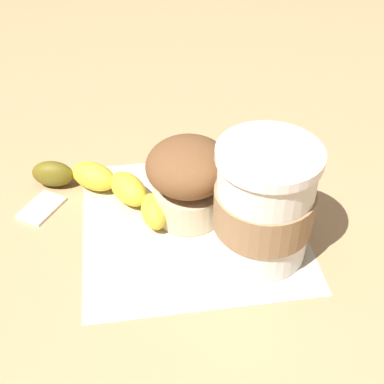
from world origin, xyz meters
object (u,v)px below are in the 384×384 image
object	(u,v)px
banana	(107,186)
sugar_packet	(41,207)
muffin	(187,178)
coffee_cup	(264,204)

from	to	relation	value
banana	sugar_packet	xyz separation A→B (m)	(0.07, 0.00, -0.01)
muffin	sugar_packet	distance (m)	0.17
muffin	coffee_cup	bearing A→B (deg)	131.91
coffee_cup	muffin	xyz separation A→B (m)	(0.06, -0.07, -0.01)
sugar_packet	banana	bearing A→B (deg)	-177.19
muffin	banana	distance (m)	0.10
coffee_cup	sugar_packet	bearing A→B (deg)	-26.48
banana	coffee_cup	bearing A→B (deg)	142.03
sugar_packet	coffee_cup	bearing A→B (deg)	153.52
muffin	banana	bearing A→B (deg)	-28.14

